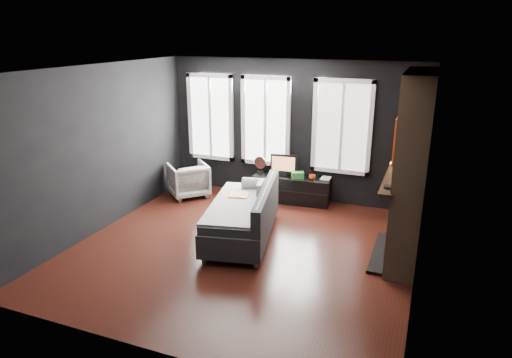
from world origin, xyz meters
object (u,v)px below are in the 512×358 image
at_px(sofa, 242,212).
at_px(mantel_vase, 396,163).
at_px(armchair, 188,178).
at_px(monitor, 284,164).
at_px(book, 321,172).
at_px(mug, 312,176).
at_px(media_console, 292,189).

relative_size(sofa, mantel_vase, 11.95).
bearing_deg(armchair, monitor, 148.28).
height_order(armchair, book, book).
bearing_deg(sofa, mug, 58.48).
distance_m(monitor, mug, 0.62).
distance_m(sofa, mantel_vase, 2.48).
bearing_deg(book, media_console, -170.80).
bearing_deg(book, monitor, -174.62).
distance_m(monitor, book, 0.74).
distance_m(armchair, mantel_vase, 4.18).
height_order(sofa, book, sofa).
xyz_separation_m(armchair, mantel_vase, (4.00, -0.74, 0.94)).
bearing_deg(sofa, monitor, 76.00).
xyz_separation_m(sofa, media_console, (0.25, 1.88, -0.19)).
bearing_deg(mantel_vase, sofa, -162.66).
bearing_deg(book, mantel_vase, -42.08).
height_order(monitor, book, monitor).
height_order(media_console, mug, mug).
xyz_separation_m(sofa, monitor, (0.07, 1.90, 0.30)).
bearing_deg(sofa, book, 55.95).
bearing_deg(mantel_vase, mug, 143.44).
bearing_deg(mantel_vase, monitor, 150.61).
relative_size(sofa, mug, 17.09).
bearing_deg(book, sofa, -112.11).
height_order(sofa, armchair, sofa).
distance_m(monitor, mantel_vase, 2.53).
bearing_deg(mug, book, 40.61).
bearing_deg(armchair, mug, 143.73).
bearing_deg(armchair, media_console, 146.51).
bearing_deg(mug, media_console, 175.18).
height_order(armchair, media_console, armchair).
bearing_deg(media_console, mug, -8.26).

